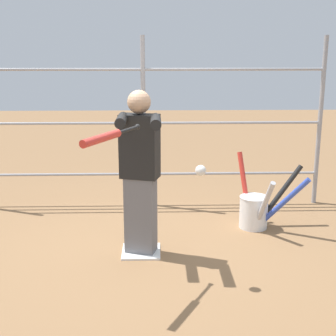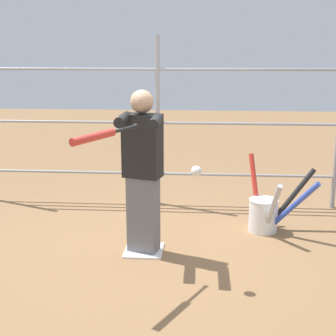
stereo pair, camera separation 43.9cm
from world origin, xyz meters
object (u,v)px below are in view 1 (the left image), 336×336
object	(u,v)px
batter	(140,168)
softball_in_flight	(201,171)
baseball_bat_swinging	(106,137)
bat_bucket	(256,209)

from	to	relation	value
batter	softball_in_flight	world-z (taller)	batter
baseball_bat_swinging	bat_bucket	world-z (taller)	baseball_bat_swinging
baseball_bat_swinging	softball_in_flight	distance (m)	0.90
softball_in_flight	bat_bucket	distance (m)	1.73
bat_bucket	baseball_bat_swinging	bearing A→B (deg)	44.64
softball_in_flight	batter	bearing A→B (deg)	-47.92
bat_bucket	softball_in_flight	bearing A→B (deg)	58.31
baseball_bat_swinging	bat_bucket	size ratio (longest dim) A/B	0.87
batter	baseball_bat_swinging	xyz separation A→B (m)	(0.23, 0.87, 0.48)
batter	bat_bucket	bearing A→B (deg)	-152.87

